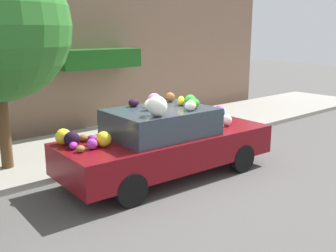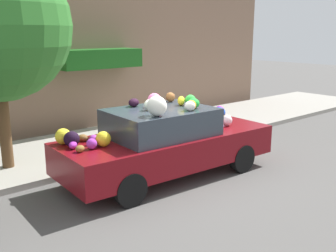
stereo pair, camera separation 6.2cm
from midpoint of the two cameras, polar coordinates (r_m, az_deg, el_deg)
ground_plane at (r=8.38m, az=-0.15°, el=-7.08°), size 60.00×60.00×0.00m
sidewalk_curb at (r=10.46m, az=-9.78°, el=-2.69°), size 24.00×3.20×0.13m
building_facade at (r=12.05m, az=-15.65°, el=11.56°), size 18.00×1.20×5.32m
fire_hydrant at (r=11.45m, az=5.58°, el=0.97°), size 0.20×0.20×0.70m
art_car at (r=8.06m, az=-0.06°, el=-2.19°), size 4.64×1.94×1.82m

